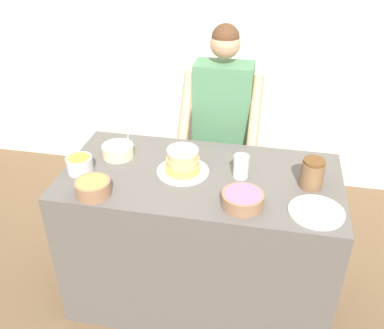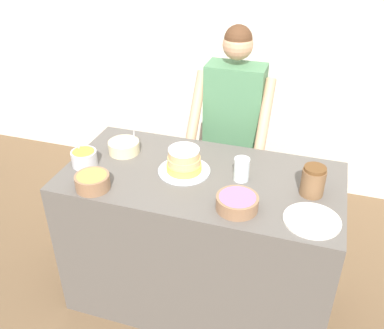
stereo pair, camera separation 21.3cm
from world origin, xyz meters
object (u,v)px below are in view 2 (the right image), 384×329
object	(u,v)px
frosting_bowl_white	(124,146)
ceramic_plate	(312,220)
frosting_bowl_olive	(92,181)
drinking_glass	(242,169)
frosting_bowl_purple	(237,202)
frosting_bowl_orange	(84,158)
stoneware_jar	(313,181)
person_baker	(233,120)
cake	(184,162)

from	to	relation	value
frosting_bowl_white	ceramic_plate	world-z (taller)	frosting_bowl_white
frosting_bowl_olive	drinking_glass	distance (m)	0.79
frosting_bowl_purple	frosting_bowl_orange	distance (m)	0.92
drinking_glass	ceramic_plate	distance (m)	0.47
frosting_bowl_purple	frosting_bowl_olive	size ratio (longest dim) A/B	1.15
stoneware_jar	ceramic_plate	bearing A→B (deg)	-84.61
frosting_bowl_purple	stoneware_jar	xyz separation A→B (m)	(0.34, 0.24, 0.04)
frosting_bowl_white	stoneware_jar	xyz separation A→B (m)	(1.10, -0.10, 0.04)
frosting_bowl_orange	ceramic_plate	xyz separation A→B (m)	(1.27, -0.13, -0.04)
frosting_bowl_purple	ceramic_plate	bearing A→B (deg)	1.69
person_baker	ceramic_plate	xyz separation A→B (m)	(0.58, -0.89, -0.02)
ceramic_plate	frosting_bowl_olive	bearing A→B (deg)	-176.55
frosting_bowl_white	ceramic_plate	xyz separation A→B (m)	(1.12, -0.33, -0.03)
cake	frosting_bowl_white	xyz separation A→B (m)	(-0.41, 0.10, -0.02)
cake	frosting_bowl_orange	world-z (taller)	frosting_bowl_orange
person_baker	frosting_bowl_orange	xyz separation A→B (m)	(-0.69, -0.77, 0.02)
ceramic_plate	stoneware_jar	world-z (taller)	stoneware_jar
stoneware_jar	frosting_bowl_purple	bearing A→B (deg)	-144.77
person_baker	drinking_glass	world-z (taller)	person_baker
frosting_bowl_orange	drinking_glass	distance (m)	0.89
frosting_bowl_white	frosting_bowl_orange	world-z (taller)	frosting_bowl_white
drinking_glass	person_baker	bearing A→B (deg)	106.47
cake	frosting_bowl_orange	bearing A→B (deg)	-169.34
frosting_bowl_olive	stoneware_jar	xyz separation A→B (m)	(1.09, 0.29, 0.04)
ceramic_plate	stoneware_jar	distance (m)	0.24
frosting_bowl_purple	frosting_bowl_white	bearing A→B (deg)	156.18
drinking_glass	cake	bearing A→B (deg)	-176.79
frosting_bowl_purple	stoneware_jar	world-z (taller)	stoneware_jar
frosting_bowl_olive	drinking_glass	size ratio (longest dim) A/B	1.40
person_baker	cake	xyz separation A→B (m)	(-0.13, -0.66, 0.03)
frosting_bowl_olive	frosting_bowl_orange	bearing A→B (deg)	129.28
frosting_bowl_orange	frosting_bowl_olive	bearing A→B (deg)	-50.72
frosting_bowl_white	frosting_bowl_orange	size ratio (longest dim) A/B	1.19
person_baker	frosting_bowl_olive	xyz separation A→B (m)	(-0.53, -0.96, 0.02)
cake	ceramic_plate	size ratio (longest dim) A/B	1.08
cake	ceramic_plate	xyz separation A→B (m)	(0.71, -0.23, -0.06)
ceramic_plate	cake	bearing A→B (deg)	162.01
ceramic_plate	person_baker	bearing A→B (deg)	123.14
frosting_bowl_purple	drinking_glass	distance (m)	0.26
person_baker	frosting_bowl_white	bearing A→B (deg)	-133.33
frosting_bowl_white	frosting_bowl_olive	distance (m)	0.39
person_baker	frosting_bowl_purple	xyz separation A→B (m)	(0.23, -0.91, 0.01)
person_baker	frosting_bowl_purple	bearing A→B (deg)	-75.97
frosting_bowl_orange	cake	bearing A→B (deg)	10.66
cake	stoneware_jar	size ratio (longest dim) A/B	1.81
person_baker	ceramic_plate	bearing A→B (deg)	-56.86
frosting_bowl_purple	ceramic_plate	world-z (taller)	frosting_bowl_purple
cake	ceramic_plate	bearing A→B (deg)	-17.99
ceramic_plate	frosting_bowl_white	bearing A→B (deg)	163.77
frosting_bowl_purple	cake	bearing A→B (deg)	145.64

